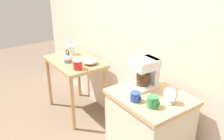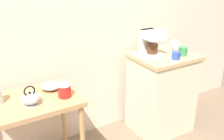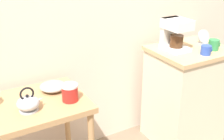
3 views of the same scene
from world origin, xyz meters
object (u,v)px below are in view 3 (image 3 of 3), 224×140
at_px(mug_blue, 206,50).
at_px(table_clock, 203,38).
at_px(mug_tall_green, 214,45).
at_px(bowl_stoneware, 53,86).
at_px(canister_enamel, 70,93).
at_px(teakettle, 28,103).
at_px(coffee_maker, 175,33).

relative_size(mug_blue, table_clock, 0.67).
bearing_deg(mug_tall_green, bowl_stoneware, 169.92).
bearing_deg(bowl_stoneware, mug_blue, -13.63).
xyz_separation_m(bowl_stoneware, canister_enamel, (0.05, -0.20, 0.03)).
distance_m(canister_enamel, mug_tall_green, 1.28).
bearing_deg(mug_tall_green, teakettle, 178.25).
relative_size(teakettle, mug_tall_green, 1.83).
bearing_deg(bowl_stoneware, teakettle, -139.59).
bearing_deg(table_clock, mug_tall_green, -101.57).
height_order(teakettle, mug_blue, mug_blue).
distance_m(teakettle, canister_enamel, 0.27).
height_order(bowl_stoneware, coffee_maker, coffee_maker).
bearing_deg(coffee_maker, teakettle, -174.07).
bearing_deg(canister_enamel, mug_tall_green, -1.77).
bearing_deg(coffee_maker, mug_blue, -58.84).
xyz_separation_m(bowl_stoneware, coffee_maker, (1.04, -0.06, 0.26)).
height_order(teakettle, coffee_maker, coffee_maker).
xyz_separation_m(teakettle, mug_tall_green, (1.55, -0.05, 0.14)).
relative_size(bowl_stoneware, mug_tall_green, 1.98).
bearing_deg(mug_blue, table_clock, 49.25).
distance_m(bowl_stoneware, coffee_maker, 1.08).
distance_m(teakettle, table_clock, 1.59).
bearing_deg(table_clock, canister_enamel, -175.18).
bearing_deg(teakettle, bowl_stoneware, 40.41).
relative_size(teakettle, mug_blue, 1.92).
bearing_deg(table_clock, coffee_maker, 174.65).
xyz_separation_m(mug_tall_green, table_clock, (0.03, 0.15, 0.01)).
xyz_separation_m(bowl_stoneware, mug_blue, (1.18, -0.29, 0.15)).
bearing_deg(mug_tall_green, coffee_maker, 147.60).
bearing_deg(bowl_stoneware, canister_enamel, -75.32).
height_order(mug_blue, table_clock, table_clock).
distance_m(canister_enamel, coffee_maker, 1.03).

